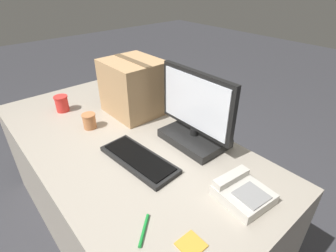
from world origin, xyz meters
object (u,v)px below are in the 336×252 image
(monitor, at_px, (195,118))
(paper_cup_left, at_px, (62,104))
(desk_phone, at_px, (242,192))
(pen_marker, at_px, (144,230))
(sticky_note_pad, at_px, (191,245))
(cardboard_box, at_px, (134,87))
(keyboard, at_px, (139,159))
(paper_cup_right, at_px, (89,121))

(monitor, height_order, paper_cup_left, monitor)
(desk_phone, relative_size, pen_marker, 1.95)
(monitor, distance_m, desk_phone, 0.45)
(sticky_note_pad, bearing_deg, paper_cup_left, 177.50)
(sticky_note_pad, bearing_deg, cardboard_box, 156.15)
(paper_cup_left, bearing_deg, keyboard, 5.44)
(paper_cup_right, xyz_separation_m, sticky_note_pad, (0.94, -0.09, -0.04))
(monitor, height_order, paper_cup_right, monitor)
(cardboard_box, height_order, sticky_note_pad, cardboard_box)
(paper_cup_right, height_order, sticky_note_pad, paper_cup_right)
(desk_phone, xyz_separation_m, sticky_note_pad, (0.02, -0.31, -0.03))
(paper_cup_right, bearing_deg, cardboard_box, 90.43)
(paper_cup_left, relative_size, cardboard_box, 0.30)
(monitor, xyz_separation_m, cardboard_box, (-0.50, -0.04, 0.03))
(paper_cup_left, bearing_deg, monitor, 26.06)
(monitor, relative_size, pen_marker, 4.22)
(keyboard, bearing_deg, desk_phone, 16.47)
(cardboard_box, distance_m, pen_marker, 0.95)
(cardboard_box, bearing_deg, pen_marker, -32.55)
(keyboard, distance_m, cardboard_box, 0.56)
(monitor, xyz_separation_m, keyboard, (-0.05, -0.33, -0.13))
(monitor, distance_m, paper_cup_left, 0.91)
(cardboard_box, xyz_separation_m, pen_marker, (0.79, -0.50, -0.16))
(monitor, relative_size, paper_cup_left, 4.45)
(paper_cup_left, bearing_deg, cardboard_box, 48.94)
(desk_phone, bearing_deg, monitor, 166.34)
(paper_cup_right, height_order, cardboard_box, cardboard_box)
(desk_phone, height_order, pen_marker, desk_phone)
(paper_cup_left, height_order, paper_cup_right, paper_cup_left)
(paper_cup_left, bearing_deg, sticky_note_pad, -2.50)
(monitor, relative_size, sticky_note_pad, 5.56)
(sticky_note_pad, bearing_deg, paper_cup_right, 174.37)
(desk_phone, distance_m, pen_marker, 0.42)
(keyboard, relative_size, paper_cup_right, 4.83)
(keyboard, xyz_separation_m, pen_marker, (0.34, -0.22, -0.01))
(keyboard, distance_m, paper_cup_right, 0.45)
(monitor, height_order, desk_phone, monitor)
(pen_marker, xyz_separation_m, sticky_note_pad, (0.15, 0.09, -0.00))
(keyboard, bearing_deg, cardboard_box, 142.51)
(keyboard, height_order, paper_cup_right, paper_cup_right)
(cardboard_box, relative_size, pen_marker, 3.16)
(desk_phone, height_order, paper_cup_left, paper_cup_left)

